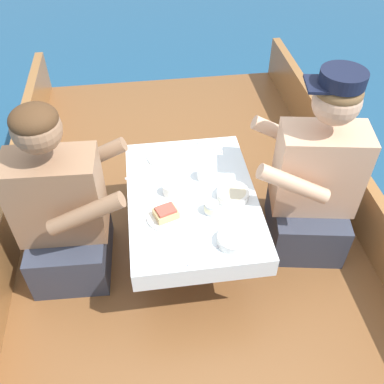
# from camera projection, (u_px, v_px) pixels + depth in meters

# --- Properties ---
(ground_plane) EXTENTS (60.00, 60.00, 0.00)m
(ground_plane) POSITION_uv_depth(u_px,v_px,m) (190.00, 274.00, 2.61)
(ground_plane) COLOR navy
(boat_deck) EXTENTS (1.94, 3.46, 0.36)m
(boat_deck) POSITION_uv_depth(u_px,v_px,m) (190.00, 256.00, 2.49)
(boat_deck) COLOR brown
(boat_deck) RESTS_ON ground_plane
(gunwale_port) EXTENTS (0.06, 3.46, 0.31)m
(gunwale_port) POSITION_uv_depth(u_px,v_px,m) (6.00, 236.00, 2.16)
(gunwale_port) COLOR #936033
(gunwale_port) RESTS_ON boat_deck
(gunwale_starboard) EXTENTS (0.06, 3.46, 0.31)m
(gunwale_starboard) POSITION_uv_depth(u_px,v_px,m) (359.00, 200.00, 2.35)
(gunwale_starboard) COLOR #936033
(gunwale_starboard) RESTS_ON boat_deck
(cockpit_table) EXTENTS (0.61, 0.86, 0.40)m
(cockpit_table) POSITION_uv_depth(u_px,v_px,m) (192.00, 201.00, 2.05)
(cockpit_table) COLOR #B2B2B7
(cockpit_table) RESTS_ON boat_deck
(person_port) EXTENTS (0.54, 0.46, 0.94)m
(person_port) POSITION_uv_depth(u_px,v_px,m) (63.00, 212.00, 1.97)
(person_port) COLOR #333847
(person_port) RESTS_ON boat_deck
(person_starboard) EXTENTS (0.57, 0.51, 0.99)m
(person_starboard) POSITION_uv_depth(u_px,v_px,m) (314.00, 182.00, 2.09)
(person_starboard) COLOR #333847
(person_starboard) RESTS_ON boat_deck
(plate_sandwich) EXTENTS (0.17, 0.17, 0.01)m
(plate_sandwich) POSITION_uv_depth(u_px,v_px,m) (166.00, 217.00, 1.91)
(plate_sandwich) COLOR white
(plate_sandwich) RESTS_ON cockpit_table
(plate_bread) EXTENTS (0.17, 0.17, 0.01)m
(plate_bread) POSITION_uv_depth(u_px,v_px,m) (164.00, 157.00, 2.22)
(plate_bread) COLOR white
(plate_bread) RESTS_ON cockpit_table
(sandwich) EXTENTS (0.12, 0.11, 0.05)m
(sandwich) POSITION_uv_depth(u_px,v_px,m) (166.00, 213.00, 1.89)
(sandwich) COLOR tan
(sandwich) RESTS_ON plate_sandwich
(bowl_port_near) EXTENTS (0.14, 0.14, 0.04)m
(bowl_port_near) POSITION_uv_depth(u_px,v_px,m) (234.00, 239.00, 1.80)
(bowl_port_near) COLOR white
(bowl_port_near) RESTS_ON cockpit_table
(bowl_starboard_near) EXTENTS (0.15, 0.15, 0.04)m
(bowl_starboard_near) POSITION_uv_depth(u_px,v_px,m) (233.00, 194.00, 1.99)
(bowl_starboard_near) COLOR white
(bowl_starboard_near) RESTS_ON cockpit_table
(coffee_cup_port) EXTENTS (0.10, 0.07, 0.05)m
(coffee_cup_port) POSITION_uv_depth(u_px,v_px,m) (170.00, 189.00, 2.01)
(coffee_cup_port) COLOR white
(coffee_cup_port) RESTS_ON cockpit_table
(coffee_cup_starboard) EXTENTS (0.10, 0.07, 0.06)m
(coffee_cup_starboard) POSITION_uv_depth(u_px,v_px,m) (205.00, 173.00, 2.09)
(coffee_cup_starboard) COLOR white
(coffee_cup_starboard) RESTS_ON cockpit_table
(tin_can) EXTENTS (0.07, 0.07, 0.05)m
(tin_can) POSITION_uv_depth(u_px,v_px,m) (212.00, 208.00, 1.92)
(tin_can) COLOR silver
(tin_can) RESTS_ON cockpit_table
(utensil_knife_starboard) EXTENTS (0.16, 0.09, 0.00)m
(utensil_knife_starboard) POSITION_uv_depth(u_px,v_px,m) (203.00, 255.00, 1.76)
(utensil_knife_starboard) COLOR silver
(utensil_knife_starboard) RESTS_ON cockpit_table
(utensil_spoon_port) EXTENTS (0.17, 0.04, 0.01)m
(utensil_spoon_port) POSITION_uv_depth(u_px,v_px,m) (156.00, 180.00, 2.09)
(utensil_spoon_port) COLOR silver
(utensil_spoon_port) RESTS_ON cockpit_table
(utensil_spoon_starboard) EXTENTS (0.14, 0.12, 0.01)m
(utensil_spoon_starboard) POSITION_uv_depth(u_px,v_px,m) (205.00, 145.00, 2.29)
(utensil_spoon_starboard) COLOR silver
(utensil_spoon_starboard) RESTS_ON cockpit_table
(utensil_spoon_center) EXTENTS (0.17, 0.04, 0.01)m
(utensil_spoon_center) POSITION_uv_depth(u_px,v_px,m) (148.00, 174.00, 2.12)
(utensil_spoon_center) COLOR silver
(utensil_spoon_center) RESTS_ON cockpit_table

